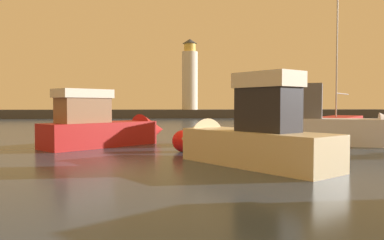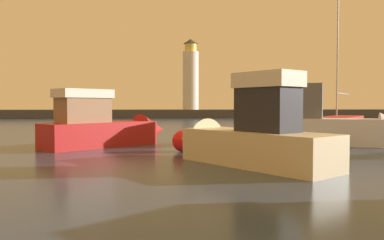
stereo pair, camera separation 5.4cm
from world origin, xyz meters
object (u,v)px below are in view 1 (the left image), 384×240
(motorboat_0, at_px, (241,137))
(sailboat_moored, at_px, (338,124))
(lighthouse, at_px, (190,76))
(mooring_buoy, at_px, (183,141))
(motorboat_2, at_px, (110,127))
(motorboat_1, at_px, (336,126))

(motorboat_0, bearing_deg, sailboat_moored, 53.86)
(lighthouse, distance_m, sailboat_moored, 39.15)
(motorboat_0, bearing_deg, lighthouse, 86.80)
(lighthouse, distance_m, mooring_buoy, 50.85)
(motorboat_2, bearing_deg, mooring_buoy, -40.89)
(lighthouse, xyz_separation_m, motorboat_2, (-8.94, -46.74, -6.33))
(motorboat_0, xyz_separation_m, sailboat_moored, (12.17, 16.67, -0.35))
(motorboat_1, distance_m, mooring_buoy, 9.48)
(sailboat_moored, distance_m, mooring_buoy, 19.01)
(motorboat_1, relative_size, sailboat_moored, 0.70)
(lighthouse, xyz_separation_m, motorboat_0, (-3.02, -54.14, -6.33))
(motorboat_0, distance_m, motorboat_1, 9.70)
(motorboat_0, relative_size, sailboat_moored, 0.63)
(motorboat_1, xyz_separation_m, mooring_buoy, (-9.11, -2.60, -0.54))
(motorboat_2, distance_m, sailboat_moored, 20.33)
(sailboat_moored, height_order, mooring_buoy, sailboat_moored)
(motorboat_2, xyz_separation_m, sailboat_moored, (18.09, 9.27, -0.35))
(lighthouse, height_order, mooring_buoy, lighthouse)
(sailboat_moored, bearing_deg, mooring_buoy, -138.24)
(lighthouse, height_order, motorboat_2, lighthouse)
(motorboat_0, height_order, motorboat_1, motorboat_1)
(mooring_buoy, bearing_deg, sailboat_moored, 41.76)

